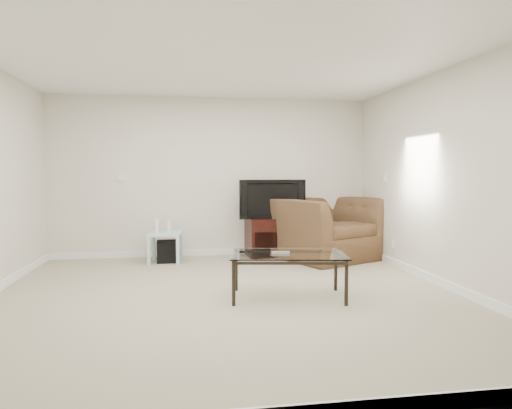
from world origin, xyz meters
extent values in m
plane|color=tan|center=(0.00, 0.00, 0.00)|extent=(5.00, 5.00, 0.00)
plane|color=white|center=(0.00, 0.00, 2.50)|extent=(5.00, 5.00, 0.00)
cube|color=silver|center=(0.00, 2.50, 1.25)|extent=(5.00, 0.02, 2.50)
cube|color=silver|center=(2.50, 0.00, 1.25)|extent=(0.02, 5.00, 2.50)
cube|color=white|center=(-1.40, 2.49, 1.25)|extent=(0.12, 0.02, 0.12)
cube|color=white|center=(2.49, 1.60, 1.25)|extent=(0.02, 0.09, 0.13)
cube|color=white|center=(2.49, 1.30, 0.30)|extent=(0.02, 0.08, 0.12)
cube|color=black|center=(0.90, 2.24, 0.51)|extent=(0.43, 0.32, 0.06)
imported|color=black|center=(0.90, 2.25, 0.91)|extent=(0.99, 0.25, 0.61)
cube|color=black|center=(-0.69, 2.07, 0.16)|extent=(0.33, 0.33, 0.31)
cube|color=white|center=(-0.83, 2.04, 0.54)|extent=(0.05, 0.15, 0.20)
cube|color=silver|center=(-0.67, 2.03, 0.53)|extent=(0.05, 0.13, 0.17)
imported|color=brown|center=(1.73, 1.97, 0.63)|extent=(1.69, 1.45, 1.25)
cube|color=#B2B2B7|center=(0.56, -0.10, 0.48)|extent=(0.19, 0.08, 0.02)
camera|label=1|loc=(-0.44, -4.75, 1.32)|focal=32.00mm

